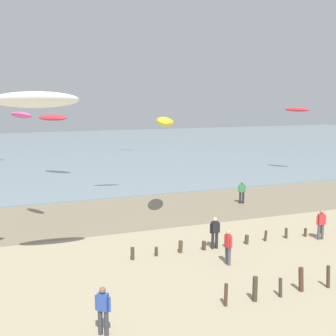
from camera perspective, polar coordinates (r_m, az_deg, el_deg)
The scene contains 13 objects.
wet_sand_strip at distance 30.99m, azimuth -4.30°, elevation -5.69°, with size 120.00×8.93×0.01m, color #84755B.
sea at distance 69.18m, azimuth -13.70°, elevation 2.37°, with size 160.00×70.00×0.10m, color gray.
groyne_far at distance 26.03m, azimuth 15.03°, elevation -8.29°, with size 18.45×0.35×0.65m.
person_nearest_camera at distance 26.30m, azimuth 19.26°, elevation -6.85°, with size 0.56×0.28×1.71m.
person_mid_beach at distance 21.46m, azimuth 7.81°, elevation -10.03°, with size 0.24×0.57×1.71m.
person_by_waterline at distance 15.60m, azimuth -8.44°, elevation -17.70°, with size 0.47×0.39×1.71m.
person_left_flank at distance 33.58m, azimuth 9.57°, elevation -3.03°, with size 0.51×0.37×1.71m.
person_right_flank at distance 23.53m, azimuth 6.10°, elevation -8.25°, with size 0.57×0.25×1.71m.
kite_aloft_2 at distance 47.98m, azimuth 16.47°, elevation 7.29°, with size 2.66×0.85×0.43m, color red.
kite_aloft_3 at distance 28.09m, azimuth -0.39°, elevation 6.05°, with size 3.53×1.13×0.57m, color yellow.
kite_aloft_5 at distance 19.38m, azimuth -16.76°, elevation 8.48°, with size 3.59×1.15×0.57m, color white.
kite_aloft_7 at distance 43.74m, azimuth -14.76°, elevation 6.35°, with size 3.39×1.08×0.54m, color red.
kite_aloft_9 at distance 27.13m, azimuth -18.52°, elevation 6.53°, with size 2.12×0.68×0.34m, color #E54C99.
Camera 1 is at (-8.48, -4.95, 7.95)m, focal length 46.93 mm.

